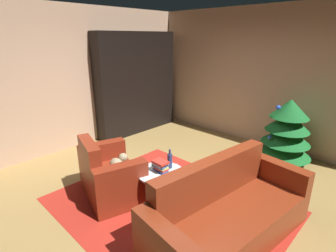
% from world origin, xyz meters
% --- Properties ---
extents(ground_plane, '(6.40, 6.40, 0.00)m').
position_xyz_m(ground_plane, '(0.00, 0.00, 0.00)').
color(ground_plane, olive).
extents(wall_back, '(5.45, 0.06, 2.74)m').
position_xyz_m(wall_back, '(0.00, 2.63, 1.37)').
color(wall_back, tan).
rests_on(wall_back, ground).
extents(wall_left, '(0.06, 5.33, 2.74)m').
position_xyz_m(wall_left, '(-2.70, 0.00, 1.37)').
color(wall_left, tan).
rests_on(wall_left, ground).
extents(area_rug, '(2.90, 2.37, 0.01)m').
position_xyz_m(area_rug, '(0.12, -0.30, 0.00)').
color(area_rug, '#A42419').
rests_on(area_rug, ground).
extents(bookshelf_unit, '(0.33, 2.07, 2.27)m').
position_xyz_m(bookshelf_unit, '(-2.46, 1.47, 1.15)').
color(bookshelf_unit, black).
rests_on(bookshelf_unit, ground).
extents(armchair_red, '(1.16, 0.95, 0.88)m').
position_xyz_m(armchair_red, '(-0.65, -0.70, 0.31)').
color(armchair_red, maroon).
rests_on(armchair_red, ground).
extents(couch_red, '(1.03, 2.11, 0.89)m').
position_xyz_m(couch_red, '(0.99, -0.27, 0.30)').
color(couch_red, maroon).
rests_on(couch_red, ground).
extents(coffee_table, '(0.63, 0.63, 0.46)m').
position_xyz_m(coffee_table, '(-0.01, -0.31, 0.41)').
color(coffee_table, black).
rests_on(coffee_table, ground).
extents(book_stack_on_table, '(0.23, 0.18, 0.15)m').
position_xyz_m(book_stack_on_table, '(-0.03, -0.29, 0.54)').
color(book_stack_on_table, navy).
rests_on(book_stack_on_table, coffee_table).
extents(bottle_on_table, '(0.07, 0.07, 0.27)m').
position_xyz_m(bottle_on_table, '(-0.01, -0.14, 0.57)').
color(bottle_on_table, navy).
rests_on(bottle_on_table, coffee_table).
extents(decorated_tree, '(0.91, 0.91, 1.17)m').
position_xyz_m(decorated_tree, '(0.71, 2.07, 0.59)').
color(decorated_tree, brown).
rests_on(decorated_tree, ground).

